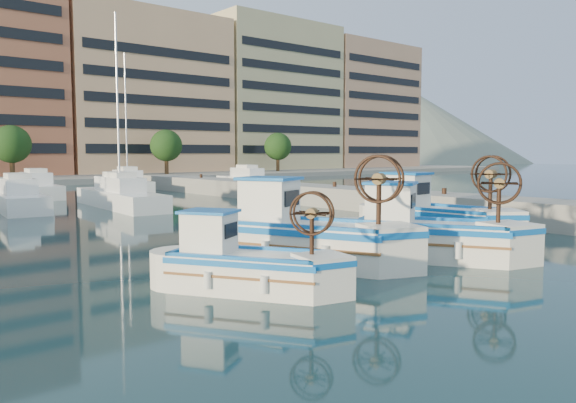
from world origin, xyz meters
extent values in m
plane|color=#193E42|center=(0.00, 0.00, 0.00)|extent=(300.00, 300.00, 0.00)
cube|color=gray|center=(13.00, 8.00, 0.60)|extent=(3.00, 60.00, 1.20)
cube|color=#DFA97C|center=(24.00, 65.00, 11.60)|extent=(23.00, 14.00, 22.00)
cube|color=black|center=(24.00, 58.00, 11.60)|extent=(21.16, 0.12, 19.80)
cube|color=tan|center=(47.00, 65.00, 12.60)|extent=(22.00, 14.00, 24.00)
cube|color=black|center=(47.00, 58.00, 12.60)|extent=(20.24, 0.12, 21.60)
cube|color=tan|center=(69.00, 65.00, 12.10)|extent=(21.00, 14.00, 23.00)
cube|color=black|center=(69.00, 58.00, 12.10)|extent=(19.32, 0.12, 20.70)
cylinder|color=#3F2B19|center=(4.00, 53.50, 1.50)|extent=(0.50, 0.50, 3.00)
sphere|color=#1F4418|center=(4.00, 53.50, 4.20)|extent=(4.00, 4.00, 4.00)
cylinder|color=#3F2B19|center=(22.00, 53.50, 1.50)|extent=(0.50, 0.50, 3.00)
sphere|color=#1F4418|center=(22.00, 53.50, 4.20)|extent=(4.00, 4.00, 4.00)
cylinder|color=#3F2B19|center=(40.00, 53.50, 1.50)|extent=(0.50, 0.50, 3.00)
sphere|color=#1F4418|center=(40.00, 53.50, 4.20)|extent=(4.00, 4.00, 4.00)
cone|color=slate|center=(140.00, 110.00, 0.00)|extent=(160.00, 160.00, 50.00)
cube|color=white|center=(-2.95, 23.36, 0.50)|extent=(3.01, 8.18, 1.00)
cube|color=white|center=(2.23, 21.40, 0.50)|extent=(2.85, 10.37, 1.00)
cylinder|color=silver|center=(2.23, 21.40, 6.00)|extent=(0.12, 0.12, 11.00)
cube|color=white|center=(0.60, 32.68, 0.50)|extent=(2.73, 8.07, 1.00)
cube|color=white|center=(8.25, 34.00, 0.50)|extent=(3.40, 8.37, 1.00)
cylinder|color=silver|center=(8.25, 34.00, 6.00)|extent=(0.12, 0.12, 11.00)
cube|color=white|center=(19.75, 32.87, 0.50)|extent=(3.02, 8.71, 1.00)
cube|color=white|center=(-3.72, -0.21, 0.45)|extent=(3.24, 3.88, 0.90)
cube|color=blue|center=(-3.72, -0.21, 0.80)|extent=(3.34, 4.00, 0.14)
cube|color=blue|center=(-3.72, -0.21, 0.74)|extent=(2.76, 3.40, 0.05)
cube|color=white|center=(-4.28, 0.66, 1.38)|extent=(1.40, 1.45, 0.95)
cube|color=blue|center=(-4.28, 0.66, 1.89)|extent=(1.58, 1.63, 0.07)
cylinder|color=#331E14|center=(-2.90, -1.52, 1.40)|extent=(0.10, 0.10, 1.00)
cylinder|color=brown|center=(-2.90, -1.52, 1.94)|extent=(0.36, 0.35, 0.24)
torus|color=#331E14|center=(-3.01, -1.59, 1.94)|extent=(0.59, 0.88, 1.01)
torus|color=#331E14|center=(-2.79, -1.45, 1.94)|extent=(0.59, 0.88, 1.01)
cube|color=white|center=(-0.43, 1.27, 0.60)|extent=(3.85, 5.25, 1.21)
cube|color=blue|center=(-0.43, 1.27, 1.06)|extent=(3.96, 5.41, 0.18)
cube|color=blue|center=(-0.43, 1.27, 0.99)|extent=(3.23, 4.63, 0.07)
cube|color=white|center=(-0.99, 2.53, 1.84)|extent=(1.76, 1.88, 1.26)
cube|color=blue|center=(-0.99, 2.53, 2.53)|extent=(1.99, 2.11, 0.09)
cylinder|color=#331E14|center=(0.41, -0.62, 1.87)|extent=(0.14, 0.14, 1.33)
cylinder|color=brown|center=(0.41, -0.62, 2.59)|extent=(0.47, 0.44, 0.32)
torus|color=#331E14|center=(0.25, -0.69, 2.59)|extent=(0.62, 1.26, 1.34)
torus|color=#331E14|center=(0.57, -0.55, 2.59)|extent=(0.62, 1.26, 1.34)
cube|color=white|center=(3.01, -0.50, 0.56)|extent=(3.93, 4.85, 1.12)
cube|color=blue|center=(3.01, -0.50, 0.99)|extent=(4.05, 5.00, 0.17)
cube|color=blue|center=(3.01, -0.50, 0.92)|extent=(3.34, 4.25, 0.06)
cube|color=white|center=(2.36, 0.61, 1.71)|extent=(1.72, 1.79, 1.18)
cube|color=blue|center=(2.36, 0.61, 2.35)|extent=(1.94, 2.01, 0.09)
cylinder|color=#331E14|center=(3.98, -2.17, 1.74)|extent=(0.13, 0.13, 1.24)
cylinder|color=brown|center=(3.98, -2.17, 2.41)|extent=(0.45, 0.43, 0.30)
torus|color=#331E14|center=(3.84, -2.25, 2.41)|extent=(0.70, 1.12, 1.25)
torus|color=#331E14|center=(4.12, -2.08, 2.41)|extent=(0.70, 1.12, 1.25)
cube|color=white|center=(6.48, 1.76, 0.60)|extent=(2.63, 4.99, 1.19)
cube|color=blue|center=(6.48, 1.76, 1.05)|extent=(2.70, 5.14, 0.18)
cube|color=blue|center=(6.48, 1.76, 0.98)|extent=(2.12, 4.46, 0.07)
cube|color=white|center=(6.31, 3.12, 1.82)|extent=(1.42, 1.62, 1.25)
cube|color=blue|center=(6.31, 3.12, 2.50)|extent=(1.61, 1.81, 0.09)
cylinder|color=#331E14|center=(6.73, -0.26, 1.85)|extent=(0.14, 0.14, 1.32)
cylinder|color=brown|center=(6.73, -0.26, 2.55)|extent=(0.40, 0.36, 0.32)
torus|color=#331E14|center=(6.56, -0.28, 2.55)|extent=(0.25, 1.33, 1.33)
torus|color=#331E14|center=(6.90, -0.24, 2.55)|extent=(0.25, 1.33, 1.33)
camera|label=1|loc=(-11.39, -10.93, 3.31)|focal=35.00mm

